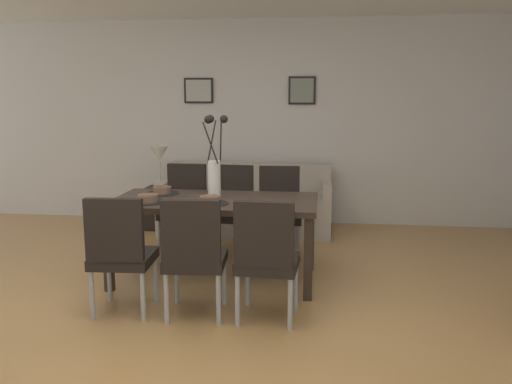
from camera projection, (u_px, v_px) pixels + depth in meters
ground_plane at (194, 318)px, 3.96m from camera, size 9.00×9.00×0.00m
back_wall_panel at (251, 122)px, 6.90m from camera, size 9.00×0.10×2.60m
dining_table at (215, 208)px, 4.69m from camera, size 1.80×0.91×0.74m
dining_chair_near_left at (120, 250)px, 3.94m from camera, size 0.47×0.47×0.92m
dining_chair_near_right at (184, 203)px, 5.65m from camera, size 0.46×0.46×0.92m
dining_chair_far_left at (194, 252)px, 3.89m from camera, size 0.47×0.47×0.92m
dining_chair_far_right at (231, 205)px, 5.55m from camera, size 0.47×0.47×0.92m
dining_chair_mid_left at (266, 254)px, 3.83m from camera, size 0.46×0.46×0.92m
dining_chair_mid_right at (279, 207)px, 5.47m from camera, size 0.47×0.47×0.92m
centerpiece_vase at (214, 167)px, 4.63m from camera, size 0.21×0.23×0.73m
placemat_near_left at (148, 202)px, 4.55m from camera, size 0.32×0.32×0.01m
bowl_near_left at (148, 198)px, 4.54m from camera, size 0.17×0.17×0.07m
placemat_near_right at (162, 193)px, 4.94m from camera, size 0.32×0.32×0.01m
bowl_near_right at (162, 189)px, 4.94m from camera, size 0.17×0.17×0.07m
placemat_far_left at (210, 203)px, 4.48m from camera, size 0.32×0.32×0.01m
bowl_far_left at (210, 199)px, 4.47m from camera, size 0.17×0.17×0.07m
sofa at (247, 208)px, 6.54m from camera, size 2.05×0.84×0.80m
side_table at (161, 208)px, 6.64m from camera, size 0.36×0.36×0.52m
table_lamp at (159, 157)px, 6.52m from camera, size 0.22×0.22×0.51m
framed_picture_left at (199, 91)px, 6.84m from camera, size 0.38×0.03×0.32m
framed_picture_center at (302, 90)px, 6.68m from camera, size 0.34×0.03×0.35m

